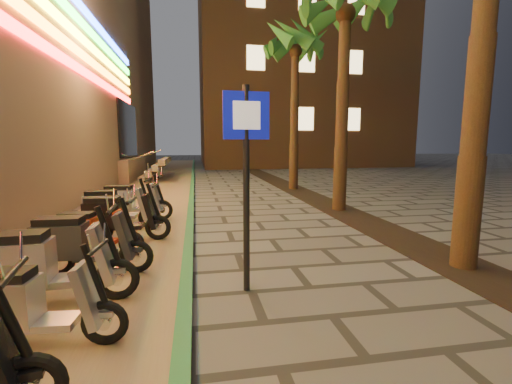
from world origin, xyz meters
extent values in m
plane|color=#474442|center=(0.00, 0.00, 0.00)|extent=(120.00, 120.00, 0.00)
cube|color=#8C7251|center=(-2.60, 10.00, 0.01)|extent=(3.40, 60.00, 0.01)
cube|color=#286B39|center=(-0.90, 10.00, 0.05)|extent=(0.18, 60.00, 0.10)
cube|color=black|center=(3.60, 5.00, 0.01)|extent=(1.20, 40.00, 0.02)
cube|color=black|center=(-4.45, 18.00, 2.80)|extent=(0.08, 5.00, 3.00)
cube|color=gray|center=(-6.50, 18.00, 0.60)|extent=(5.00, 6.00, 1.20)
cube|color=#FF1414|center=(-4.45, 6.00, 4.50)|extent=(0.06, 26.00, 0.28)
cube|color=orange|center=(-4.45, 6.00, 5.05)|extent=(0.06, 26.00, 0.28)
cube|color=gray|center=(-3.50, 18.00, 0.15)|extent=(0.35, 5.00, 0.30)
cube|color=gray|center=(-3.15, 18.00, 0.45)|extent=(0.35, 5.00, 0.30)
cube|color=gray|center=(-2.80, 18.00, 0.75)|extent=(0.35, 5.00, 0.30)
cube|color=gray|center=(-2.45, 18.00, 1.05)|extent=(0.35, 5.00, 0.30)
cylinder|color=silver|center=(-3.90, 16.00, 1.25)|extent=(2.09, 0.06, 0.81)
cylinder|color=silver|center=(-3.90, 20.00, 1.25)|extent=(2.09, 0.06, 0.81)
cube|color=brown|center=(9.00, 32.00, 12.50)|extent=(18.00, 16.00, 25.00)
cube|color=#FFDA8C|center=(4.00, 23.97, 4.00)|extent=(1.40, 0.06, 1.80)
cube|color=#FFDA8C|center=(8.00, 23.97, 4.00)|extent=(1.40, 0.06, 1.80)
cube|color=#FFDA8C|center=(12.00, 23.97, 4.00)|extent=(1.40, 0.06, 1.80)
cube|color=#FFDA8C|center=(4.00, 23.97, 8.50)|extent=(1.40, 0.06, 1.80)
cube|color=#FFDA8C|center=(8.00, 23.97, 8.50)|extent=(1.40, 0.06, 1.80)
cube|color=#FFDA8C|center=(12.00, 23.97, 8.50)|extent=(1.40, 0.06, 1.80)
cube|color=#FFDA8C|center=(12.00, 23.97, 13.00)|extent=(1.40, 0.06, 1.80)
cylinder|color=#472D19|center=(3.60, 2.00, 2.73)|extent=(0.40, 0.40, 5.45)
cylinder|color=#472D19|center=(3.60, 7.00, 2.85)|extent=(0.40, 0.40, 5.70)
sphere|color=#472D19|center=(3.60, 7.00, 5.70)|extent=(0.56, 0.56, 0.56)
cone|color=#27581B|center=(4.28, 7.57, 6.15)|extent=(1.70, 1.86, 1.52)
cone|color=#27581B|center=(3.75, 7.87, 6.15)|extent=(2.00, 0.93, 1.52)
cone|color=#27581B|center=(3.16, 7.77, 6.15)|extent=(1.97, 1.48, 1.52)
cylinder|color=#472D19|center=(3.60, 12.00, 2.98)|extent=(0.40, 0.40, 5.95)
sphere|color=#472D19|center=(3.60, 12.00, 5.95)|extent=(0.56, 0.56, 0.56)
cone|color=#27581B|center=(4.49, 12.00, 6.40)|extent=(0.60, 1.93, 1.52)
cone|color=#27581B|center=(4.28, 12.57, 6.40)|extent=(1.70, 1.86, 1.52)
cone|color=#27581B|center=(3.75, 12.87, 6.40)|extent=(2.00, 0.93, 1.52)
cone|color=#27581B|center=(3.16, 12.77, 6.40)|extent=(1.97, 1.48, 1.52)
cone|color=#27581B|center=(2.77, 12.30, 6.40)|extent=(1.22, 2.02, 1.52)
cone|color=#27581B|center=(2.77, 11.70, 6.40)|extent=(1.22, 2.02, 1.52)
cone|color=#27581B|center=(3.16, 11.23, 6.40)|extent=(1.97, 1.48, 1.52)
cone|color=#27581B|center=(3.75, 11.13, 6.40)|extent=(2.00, 0.93, 1.52)
cone|color=#27581B|center=(4.28, 11.43, 6.40)|extent=(1.70, 1.86, 1.52)
cylinder|color=black|center=(-0.06, 1.74, 1.39)|extent=(0.09, 0.09, 2.78)
cube|color=#0D14AC|center=(-0.06, 1.72, 2.39)|extent=(0.61, 0.07, 0.61)
cube|color=white|center=(-0.06, 1.70, 2.39)|extent=(0.36, 0.04, 0.36)
cube|color=black|center=(-2.11, -0.26, 0.62)|extent=(0.34, 0.45, 0.72)
cylinder|color=black|center=(-2.04, -0.25, 0.82)|extent=(0.29, 0.12, 0.76)
cylinder|color=black|center=(-1.99, -0.24, 1.15)|extent=(0.15, 0.59, 0.05)
cube|color=black|center=(-1.97, -0.23, 0.39)|extent=(0.25, 0.18, 0.06)
torus|color=black|center=(-1.67, 0.69, 0.24)|extent=(0.48, 0.13, 0.47)
cylinder|color=silver|center=(-1.67, 0.69, 0.24)|extent=(0.13, 0.10, 0.13)
cube|color=silver|center=(-2.19, 0.73, 0.27)|extent=(0.52, 0.35, 0.07)
cube|color=silver|center=(-2.61, 0.77, 0.50)|extent=(0.66, 0.39, 0.46)
cube|color=silver|center=(-1.79, 0.70, 0.55)|extent=(0.27, 0.38, 0.64)
cylinder|color=black|center=(-1.73, 0.70, 0.73)|extent=(0.25, 0.08, 0.67)
cylinder|color=black|center=(-1.69, 0.70, 1.02)|extent=(0.08, 0.53, 0.04)
cube|color=silver|center=(-1.67, 0.69, 0.35)|extent=(0.21, 0.14, 0.05)
torus|color=black|center=(-2.97, 1.67, 0.28)|extent=(0.57, 0.14, 0.56)
cylinder|color=silver|center=(-2.97, 1.67, 0.28)|extent=(0.16, 0.12, 0.15)
torus|color=black|center=(-1.77, 1.74, 0.28)|extent=(0.57, 0.14, 0.56)
cylinder|color=silver|center=(-1.77, 1.74, 0.28)|extent=(0.16, 0.12, 0.15)
cube|color=#ADADB6|center=(-2.38, 1.70, 0.32)|extent=(0.61, 0.40, 0.09)
cube|color=#ADADB6|center=(-2.89, 1.67, 0.59)|extent=(0.78, 0.45, 0.54)
cube|color=black|center=(-2.89, 1.67, 0.91)|extent=(0.69, 0.38, 0.13)
cube|color=#ADADB6|center=(-1.92, 1.73, 0.65)|extent=(0.31, 0.45, 0.76)
cylinder|color=black|center=(-1.84, 1.74, 0.86)|extent=(0.30, 0.09, 0.80)
cylinder|color=black|center=(-1.79, 1.74, 1.21)|extent=(0.08, 0.63, 0.05)
cube|color=#ADADB6|center=(-1.77, 1.74, 0.41)|extent=(0.25, 0.16, 0.06)
torus|color=black|center=(-2.85, 2.71, 0.27)|extent=(0.54, 0.12, 0.54)
cylinder|color=silver|center=(-2.85, 2.71, 0.27)|extent=(0.15, 0.11, 0.15)
torus|color=black|center=(-1.68, 2.67, 0.27)|extent=(0.54, 0.12, 0.54)
cylinder|color=silver|center=(-1.68, 2.67, 0.27)|extent=(0.15, 0.11, 0.15)
cube|color=#26282B|center=(-2.28, 2.69, 0.31)|extent=(0.58, 0.37, 0.08)
cube|color=#26282B|center=(-2.76, 2.70, 0.57)|extent=(0.74, 0.42, 0.52)
cube|color=black|center=(-2.76, 2.70, 0.87)|extent=(0.65, 0.35, 0.12)
cube|color=#26282B|center=(-1.83, 2.68, 0.62)|extent=(0.29, 0.42, 0.73)
cylinder|color=black|center=(-1.76, 2.68, 0.83)|extent=(0.29, 0.08, 0.77)
cylinder|color=black|center=(-1.70, 2.67, 1.16)|extent=(0.06, 0.60, 0.05)
cube|color=#26282B|center=(-1.68, 2.67, 0.39)|extent=(0.23, 0.15, 0.06)
torus|color=black|center=(-2.91, 3.70, 0.24)|extent=(0.48, 0.15, 0.47)
cylinder|color=silver|center=(-2.91, 3.70, 0.24)|extent=(0.14, 0.11, 0.13)
torus|color=black|center=(-1.91, 3.56, 0.24)|extent=(0.48, 0.15, 0.47)
cylinder|color=silver|center=(-1.91, 3.56, 0.24)|extent=(0.14, 0.11, 0.13)
cube|color=#9C260E|center=(-2.42, 3.63, 0.27)|extent=(0.53, 0.37, 0.07)
cube|color=#9C260E|center=(-2.84, 3.69, 0.50)|extent=(0.67, 0.43, 0.45)
cube|color=black|center=(-2.84, 3.69, 0.76)|extent=(0.59, 0.36, 0.11)
cube|color=#9C260E|center=(-2.03, 3.58, 0.54)|extent=(0.29, 0.39, 0.64)
cylinder|color=black|center=(-1.97, 3.57, 0.72)|extent=(0.25, 0.10, 0.67)
cylinder|color=black|center=(-1.93, 3.56, 1.01)|extent=(0.11, 0.52, 0.04)
cube|color=#9C260E|center=(-1.91, 3.56, 0.34)|extent=(0.21, 0.15, 0.05)
torus|color=black|center=(-2.71, 4.63, 0.27)|extent=(0.55, 0.14, 0.54)
cylinder|color=silver|center=(-2.71, 4.63, 0.27)|extent=(0.15, 0.11, 0.15)
torus|color=black|center=(-1.54, 4.56, 0.27)|extent=(0.55, 0.14, 0.54)
cylinder|color=silver|center=(-1.54, 4.56, 0.27)|extent=(0.15, 0.11, 0.15)
cube|color=black|center=(-2.13, 4.59, 0.31)|extent=(0.59, 0.39, 0.08)
cube|color=black|center=(-2.63, 4.62, 0.57)|extent=(0.75, 0.44, 0.52)
cube|color=black|center=(-2.63, 4.62, 0.88)|extent=(0.67, 0.37, 0.13)
cube|color=black|center=(-1.69, 4.57, 0.63)|extent=(0.30, 0.43, 0.74)
cylinder|color=black|center=(-1.61, 4.56, 0.84)|extent=(0.29, 0.09, 0.77)
cylinder|color=black|center=(-1.56, 4.56, 1.17)|extent=(0.08, 0.61, 0.05)
cube|color=black|center=(-1.54, 4.56, 0.40)|extent=(0.24, 0.16, 0.06)
torus|color=black|center=(-3.01, 5.68, 0.27)|extent=(0.55, 0.13, 0.54)
cylinder|color=silver|center=(-3.01, 5.68, 0.27)|extent=(0.15, 0.11, 0.15)
torus|color=black|center=(-1.84, 5.62, 0.27)|extent=(0.55, 0.13, 0.54)
cylinder|color=silver|center=(-1.84, 5.62, 0.27)|extent=(0.15, 0.11, 0.15)
cube|color=silver|center=(-2.44, 5.65, 0.31)|extent=(0.59, 0.39, 0.08)
cube|color=silver|center=(-2.93, 5.68, 0.57)|extent=(0.75, 0.44, 0.52)
cube|color=black|center=(-2.93, 5.68, 0.88)|extent=(0.67, 0.37, 0.13)
cube|color=silver|center=(-1.99, 5.62, 0.63)|extent=(0.30, 0.43, 0.73)
cylinder|color=black|center=(-1.92, 5.62, 0.84)|extent=(0.29, 0.09, 0.77)
cylinder|color=black|center=(-1.86, 5.62, 1.17)|extent=(0.08, 0.61, 0.05)
cube|color=silver|center=(-1.84, 5.62, 0.40)|extent=(0.24, 0.16, 0.06)
torus|color=black|center=(-2.80, 6.58, 0.27)|extent=(0.55, 0.14, 0.55)
cylinder|color=silver|center=(-2.80, 6.58, 0.27)|extent=(0.15, 0.11, 0.15)
torus|color=black|center=(-1.63, 6.51, 0.27)|extent=(0.55, 0.14, 0.55)
cylinder|color=silver|center=(-1.63, 6.51, 0.27)|extent=(0.15, 0.11, 0.15)
cube|color=#AAABB2|center=(-2.22, 6.55, 0.32)|extent=(0.60, 0.39, 0.08)
cube|color=#AAABB2|center=(-2.72, 6.58, 0.58)|extent=(0.76, 0.44, 0.53)
cube|color=black|center=(-2.72, 6.58, 0.88)|extent=(0.67, 0.37, 0.13)
cube|color=#AAABB2|center=(-1.77, 6.52, 0.63)|extent=(0.30, 0.44, 0.74)
cylinder|color=black|center=(-1.70, 6.52, 0.84)|extent=(0.29, 0.09, 0.78)
cylinder|color=black|center=(-1.65, 6.51, 1.18)|extent=(0.08, 0.61, 0.05)
cube|color=#AAABB2|center=(-1.63, 6.51, 0.40)|extent=(0.24, 0.16, 0.06)
camera|label=1|loc=(-0.73, -2.76, 2.03)|focal=24.00mm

